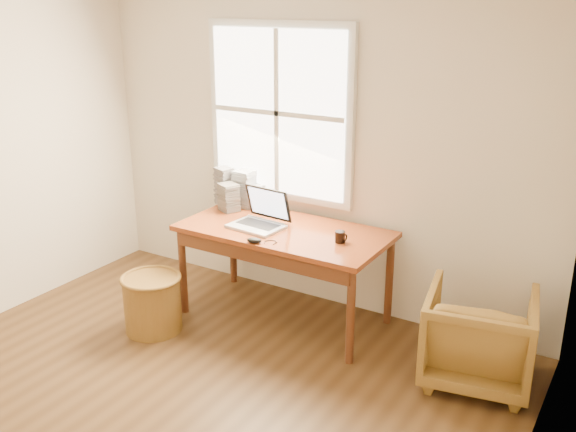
{
  "coord_description": "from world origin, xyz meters",
  "views": [
    {
      "loc": [
        2.4,
        -2.11,
        2.44
      ],
      "look_at": [
        0.12,
        1.65,
        0.92
      ],
      "focal_mm": 40.0,
      "sensor_mm": 36.0,
      "label": 1
    }
  ],
  "objects_px": {
    "desk": "(284,231)",
    "cd_stack_a": "(245,189)",
    "laptop": "(256,211)",
    "wicker_stool": "(153,304)",
    "armchair": "(479,337)",
    "coffee_mug": "(340,237)"
  },
  "relations": [
    {
      "from": "armchair",
      "to": "cd_stack_a",
      "type": "relative_size",
      "value": 2.24
    },
    {
      "from": "coffee_mug",
      "to": "cd_stack_a",
      "type": "bearing_deg",
      "value": 167.8
    },
    {
      "from": "wicker_stool",
      "to": "laptop",
      "type": "distance_m",
      "value": 1.06
    },
    {
      "from": "desk",
      "to": "wicker_stool",
      "type": "height_order",
      "value": "desk"
    },
    {
      "from": "wicker_stool",
      "to": "cd_stack_a",
      "type": "bearing_deg",
      "value": 79.18
    },
    {
      "from": "armchair",
      "to": "wicker_stool",
      "type": "height_order",
      "value": "armchair"
    },
    {
      "from": "desk",
      "to": "cd_stack_a",
      "type": "distance_m",
      "value": 0.66
    },
    {
      "from": "desk",
      "to": "cd_stack_a",
      "type": "xyz_separation_m",
      "value": [
        -0.57,
        0.29,
        0.18
      ]
    },
    {
      "from": "armchair",
      "to": "cd_stack_a",
      "type": "xyz_separation_m",
      "value": [
        -2.12,
        0.38,
        0.59
      ]
    },
    {
      "from": "wicker_stool",
      "to": "cd_stack_a",
      "type": "height_order",
      "value": "cd_stack_a"
    },
    {
      "from": "desk",
      "to": "armchair",
      "type": "distance_m",
      "value": 1.61
    },
    {
      "from": "armchair",
      "to": "cd_stack_a",
      "type": "bearing_deg",
      "value": -20.76
    },
    {
      "from": "desk",
      "to": "laptop",
      "type": "xyz_separation_m",
      "value": [
        -0.2,
        -0.1,
        0.16
      ]
    },
    {
      "from": "wicker_stool",
      "to": "laptop",
      "type": "relative_size",
      "value": 1.12
    },
    {
      "from": "laptop",
      "to": "cd_stack_a",
      "type": "xyz_separation_m",
      "value": [
        -0.37,
        0.39,
        0.02
      ]
    },
    {
      "from": "laptop",
      "to": "coffee_mug",
      "type": "height_order",
      "value": "laptop"
    },
    {
      "from": "laptop",
      "to": "coffee_mug",
      "type": "distance_m",
      "value": 0.69
    },
    {
      "from": "wicker_stool",
      "to": "coffee_mug",
      "type": "height_order",
      "value": "coffee_mug"
    },
    {
      "from": "wicker_stool",
      "to": "coffee_mug",
      "type": "xyz_separation_m",
      "value": [
        1.24,
        0.66,
        0.58
      ]
    },
    {
      "from": "desk",
      "to": "coffee_mug",
      "type": "distance_m",
      "value": 0.49
    },
    {
      "from": "laptop",
      "to": "cd_stack_a",
      "type": "distance_m",
      "value": 0.54
    },
    {
      "from": "armchair",
      "to": "wicker_stool",
      "type": "bearing_deg",
      "value": 4.08
    }
  ]
}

